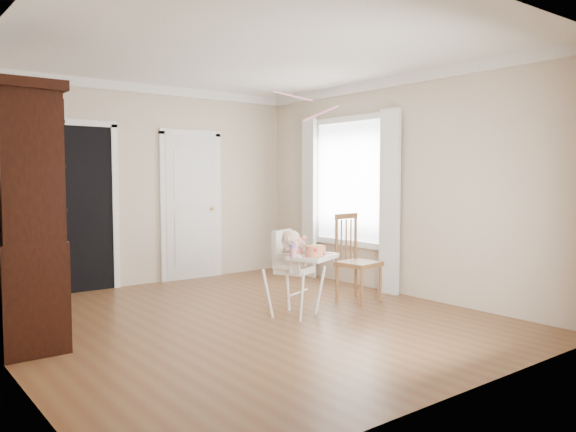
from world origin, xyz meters
TOP-DOWN VIEW (x-y plane):
  - floor at (0.00, 0.00)m, footprint 5.00×5.00m
  - ceiling at (0.00, 0.00)m, footprint 5.00×5.00m
  - wall_back at (0.00, 2.50)m, footprint 4.50×0.00m
  - wall_right at (2.25, 0.00)m, footprint 0.00×5.00m
  - crown_molding at (0.00, 0.00)m, footprint 4.50×5.00m
  - doorway at (-0.90, 2.48)m, footprint 1.06×0.05m
  - closet_door at (0.70, 2.48)m, footprint 0.96×0.09m
  - window_right at (2.18, 0.80)m, footprint 0.13×1.84m
  - high_chair at (0.51, -0.15)m, footprint 0.73×0.80m
  - baby at (0.50, -0.13)m, footprint 0.30×0.22m
  - cake at (0.60, -0.38)m, footprint 0.27×0.27m
  - sippy_cup at (0.34, -0.33)m, footprint 0.08×0.08m
  - china_cabinet at (-1.99, 0.62)m, footprint 0.59×1.32m
  - dining_chair at (1.51, -0.05)m, footprint 0.47×0.47m
  - streamer at (1.00, 0.50)m, footprint 0.29×0.43m

SIDE VIEW (x-z plane):
  - floor at x=0.00m, z-range 0.00..0.00m
  - dining_chair at x=1.51m, z-range -0.03..0.99m
  - high_chair at x=0.51m, z-range 0.11..1.03m
  - baby at x=0.50m, z-range 0.50..0.90m
  - cake at x=0.60m, z-range 0.64..0.76m
  - sippy_cup at x=0.34m, z-range 0.63..0.81m
  - closet_door at x=0.70m, z-range -0.04..2.09m
  - doorway at x=-0.90m, z-range 0.00..2.22m
  - china_cabinet at x=-1.99m, z-range 0.00..2.23m
  - window_right at x=2.18m, z-range 0.14..2.44m
  - wall_back at x=0.00m, z-range -0.90..3.60m
  - wall_right at x=2.25m, z-range -1.15..3.85m
  - streamer at x=1.00m, z-range 2.33..2.48m
  - crown_molding at x=0.00m, z-range 2.58..2.70m
  - ceiling at x=0.00m, z-range 2.70..2.70m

